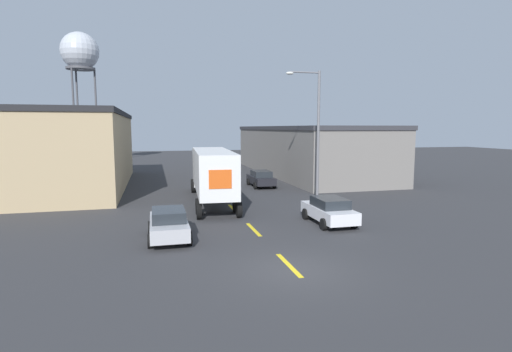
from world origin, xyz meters
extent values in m
plane|color=#333335|center=(0.00, 0.00, 0.00)|extent=(160.00, 160.00, 0.00)
cube|color=yellow|center=(0.00, 0.57, 0.00)|extent=(0.20, 2.74, 0.01)
cube|color=yellow|center=(0.00, 6.14, 0.00)|extent=(0.20, 2.74, 0.01)
cube|color=yellow|center=(0.00, 11.71, 0.00)|extent=(0.20, 2.74, 0.01)
cube|color=tan|center=(-12.65, 24.74, 3.12)|extent=(10.56, 22.20, 6.24)
cube|color=#232326|center=(-12.65, 24.74, 6.44)|extent=(10.76, 22.40, 0.40)
cube|color=slate|center=(11.99, 29.61, 2.51)|extent=(9.23, 27.30, 5.03)
cube|color=#333338|center=(11.99, 29.61, 5.23)|extent=(9.43, 27.50, 0.40)
cube|color=silver|center=(-0.67, 19.58, 2.02)|extent=(2.37, 2.85, 3.07)
cube|color=white|center=(-1.07, 13.12, 2.40)|extent=(2.91, 9.75, 2.66)
cube|color=#E55619|center=(-1.37, 8.31, 2.40)|extent=(1.28, 0.11, 1.06)
cylinder|color=black|center=(0.51, 19.85, 0.49)|extent=(0.34, 0.99, 0.97)
cylinder|color=black|center=(-1.81, 19.99, 0.49)|extent=(0.34, 0.99, 0.97)
cylinder|color=black|center=(0.44, 18.76, 0.49)|extent=(0.34, 0.99, 0.97)
cylinder|color=black|center=(-1.87, 18.91, 0.49)|extent=(0.34, 0.99, 0.97)
cylinder|color=black|center=(-0.07, 10.45, 0.49)|extent=(0.34, 0.99, 0.97)
cylinder|color=black|center=(-2.39, 10.59, 0.49)|extent=(0.34, 0.99, 0.97)
cylinder|color=black|center=(-0.16, 9.05, 0.49)|extent=(0.34, 0.99, 0.97)
cylinder|color=black|center=(-2.47, 9.19, 0.49)|extent=(0.34, 0.99, 0.97)
cube|color=silver|center=(4.32, 6.39, 0.63)|extent=(1.70, 4.13, 0.63)
cube|color=#23282D|center=(4.32, 6.26, 1.20)|extent=(1.50, 2.15, 0.51)
cylinder|color=black|center=(5.17, 7.66, 0.31)|extent=(0.22, 0.63, 0.63)
cylinder|color=black|center=(3.47, 7.66, 0.31)|extent=(0.22, 0.63, 0.63)
cylinder|color=black|center=(5.17, 5.11, 0.31)|extent=(0.22, 0.63, 0.63)
cylinder|color=black|center=(3.47, 5.11, 0.31)|extent=(0.22, 0.63, 0.63)
cube|color=black|center=(4.32, 20.68, 0.63)|extent=(1.70, 4.13, 0.63)
cube|color=#23282D|center=(4.32, 20.56, 1.20)|extent=(1.50, 2.15, 0.51)
cylinder|color=black|center=(5.17, 21.96, 0.31)|extent=(0.22, 0.63, 0.63)
cylinder|color=black|center=(3.47, 21.96, 0.31)|extent=(0.22, 0.63, 0.63)
cylinder|color=black|center=(5.17, 19.40, 0.31)|extent=(0.22, 0.63, 0.63)
cylinder|color=black|center=(3.47, 19.40, 0.31)|extent=(0.22, 0.63, 0.63)
cube|color=#B2B2B7|center=(-4.32, 5.42, 0.63)|extent=(1.70, 4.13, 0.63)
cube|color=#23282D|center=(-4.32, 5.30, 1.20)|extent=(1.50, 2.15, 0.51)
cylinder|color=black|center=(-3.47, 6.70, 0.31)|extent=(0.22, 0.63, 0.63)
cylinder|color=black|center=(-5.17, 6.70, 0.31)|extent=(0.22, 0.63, 0.63)
cylinder|color=black|center=(-3.47, 4.14, 0.31)|extent=(0.22, 0.63, 0.63)
cylinder|color=black|center=(-5.17, 4.14, 0.31)|extent=(0.22, 0.63, 0.63)
cylinder|color=#47474C|center=(-12.85, 49.57, 6.94)|extent=(0.28, 0.28, 13.89)
cylinder|color=#47474C|center=(-15.62, 51.17, 6.94)|extent=(0.28, 0.28, 13.89)
cylinder|color=#47474C|center=(-15.62, 47.97, 6.94)|extent=(0.28, 0.28, 13.89)
cylinder|color=#4C4C51|center=(-14.69, 49.57, 13.69)|extent=(3.98, 3.98, 0.30)
sphere|color=#B7BCC6|center=(-14.69, 49.57, 16.13)|extent=(5.28, 5.28, 5.28)
cylinder|color=slate|center=(6.76, 13.71, 4.65)|extent=(0.20, 0.20, 9.30)
cylinder|color=slate|center=(5.65, 13.71, 9.15)|extent=(2.23, 0.11, 0.11)
ellipsoid|color=silver|center=(4.53, 13.71, 9.05)|extent=(0.56, 0.32, 0.22)
camera|label=1|loc=(-4.91, -13.45, 5.24)|focal=28.00mm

